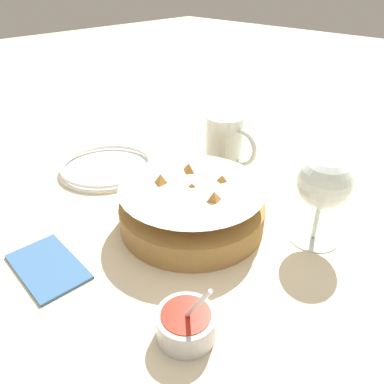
{
  "coord_description": "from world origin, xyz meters",
  "views": [
    {
      "loc": [
        0.3,
        -0.34,
        0.36
      ],
      "look_at": [
        -0.04,
        0.01,
        0.06
      ],
      "focal_mm": 35.0,
      "sensor_mm": 36.0,
      "label": 1
    }
  ],
  "objects": [
    {
      "name": "ground_plane",
      "position": [
        0.0,
        0.0,
        0.0
      ],
      "size": [
        4.0,
        4.0,
        0.0
      ],
      "primitive_type": "plane",
      "color": "beige"
    },
    {
      "name": "food_basket",
      "position": [
        -0.04,
        0.01,
        0.03
      ],
      "size": [
        0.23,
        0.23,
        0.08
      ],
      "color": "olive",
      "rests_on": "ground_plane"
    },
    {
      "name": "sauce_cup",
      "position": [
        0.11,
        -0.15,
        0.02
      ],
      "size": [
        0.07,
        0.07,
        0.09
      ],
      "color": "#B7B7BC",
      "rests_on": "ground_plane"
    },
    {
      "name": "wine_glass",
      "position": [
        0.12,
        0.11,
        0.09
      ],
      "size": [
        0.08,
        0.08,
        0.13
      ],
      "color": "silver",
      "rests_on": "ground_plane"
    },
    {
      "name": "beer_mug",
      "position": [
        -0.13,
        0.19,
        0.05
      ],
      "size": [
        0.11,
        0.07,
        0.11
      ],
      "color": "silver",
      "rests_on": "ground_plane"
    },
    {
      "name": "side_plate",
      "position": [
        -0.29,
        0.02,
        0.01
      ],
      "size": [
        0.19,
        0.19,
        0.01
      ],
      "color": "white",
      "rests_on": "ground_plane"
    },
    {
      "name": "napkin",
      "position": [
        -0.11,
        -0.2,
        0.0
      ],
      "size": [
        0.13,
        0.08,
        0.01
      ],
      "color": "#38608E",
      "rests_on": "ground_plane"
    }
  ]
}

